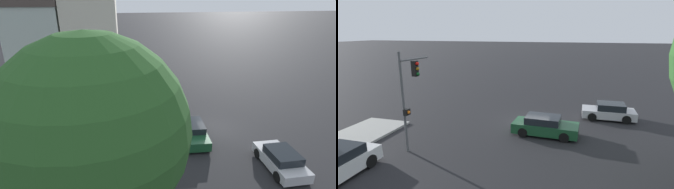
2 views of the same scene
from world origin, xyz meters
TOP-DOWN VIEW (x-y plane):
  - ground_plane at (0.00, 0.00)m, footprint 300.00×300.00m
  - traffic_signal at (5.93, 6.32)m, footprint 0.48×2.49m
  - crossing_car_0 at (-1.27, 2.22)m, footprint 4.37×2.10m
  - crossing_car_1 at (-5.70, -2.37)m, footprint 3.95×1.97m

SIDE VIEW (x-z plane):
  - ground_plane at x=0.00m, z-range 0.00..0.00m
  - crossing_car_1 at x=-5.70m, z-range -0.03..1.27m
  - crossing_car_0 at x=-1.27m, z-range -0.02..1.27m
  - traffic_signal at x=5.93m, z-range 0.83..6.54m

